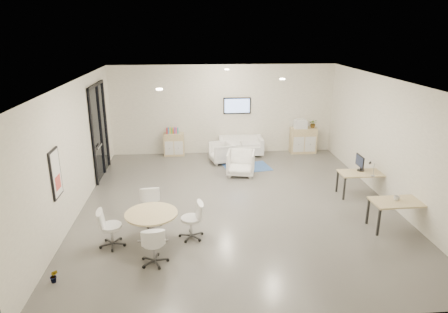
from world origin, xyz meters
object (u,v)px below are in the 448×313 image
sideboard_left (174,144)px  armchair_left (222,152)px  armchair_right (241,162)px  desk_front (401,204)px  round_table (151,217)px  loveseat (241,147)px  desk_rear (363,175)px  sideboard_right (303,140)px

sideboard_left → armchair_left: sideboard_left is taller
armchair_right → desk_front: (3.20, -3.78, 0.19)m
armchair_left → armchair_right: 1.36m
round_table → loveseat: bearing=66.0°
desk_rear → round_table: 5.91m
desk_rear → desk_front: (0.07, -1.94, 0.02)m
sideboard_left → desk_rear: bearing=-37.3°
armchair_right → desk_rear: (3.13, -1.83, 0.17)m
loveseat → armchair_right: (-0.24, -2.02, 0.11)m
armchair_left → armchair_right: armchair_right is taller
armchair_right → sideboard_right: bearing=51.8°
loveseat → armchair_left: bearing=-134.8°
loveseat → armchair_left: (-0.74, -0.75, 0.07)m
desk_front → round_table: 5.60m
armchair_left → sideboard_right: bearing=93.2°
armchair_left → desk_rear: size_ratio=0.60×
desk_rear → sideboard_right: bearing=98.3°
loveseat → round_table: size_ratio=1.39×
sideboard_right → armchair_right: bearing=-140.0°
loveseat → desk_front: desk_front is taller
armchair_right → desk_front: 4.95m
armchair_left → desk_rear: armchair_left is taller
sideboard_left → armchair_right: bearing=-45.5°
loveseat → desk_front: size_ratio=1.16×
sideboard_left → round_table: size_ratio=0.73×
loveseat → desk_rear: loveseat is taller
sideboard_left → loveseat: (2.40, -0.18, -0.09)m
desk_front → desk_rear: bearing=90.1°
armchair_right → round_table: size_ratio=0.76×
round_table → sideboard_right: bearing=50.7°
desk_rear → sideboard_left: bearing=143.1°
round_table → desk_front: bearing=1.4°
desk_front → round_table: desk_front is taller
desk_front → round_table: size_ratio=1.19×
desk_rear → round_table: round_table is taller
desk_rear → armchair_left: bearing=139.9°
sideboard_right → desk_rear: size_ratio=0.73×
armchair_left → loveseat: bearing=122.3°
sideboard_right → armchair_right: size_ratio=1.10×
armchair_left → armchair_right: size_ratio=0.90×
sideboard_right → loveseat: sideboard_right is taller
armchair_left → desk_rear: (3.63, -3.10, 0.21)m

